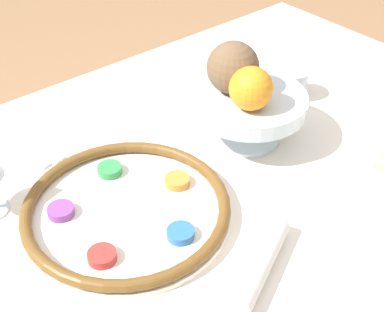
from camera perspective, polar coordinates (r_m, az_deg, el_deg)
The scene contains 8 objects.
seder_plate at distance 0.87m, azimuth -7.01°, elevation -5.62°, with size 0.34×0.34×0.03m.
fruit_stand at distance 1.00m, azimuth 6.09°, elevation 5.38°, with size 0.22×0.22×0.10m.
orange_fruit at distance 0.94m, azimuth 6.31°, elevation 7.17°, with size 0.08×0.08×0.08m.
coconut at distance 0.98m, azimuth 4.39°, elevation 9.39°, with size 0.10×0.10×0.10m.
napkin_roll at distance 0.79m, azimuth 7.12°, elevation -11.24°, with size 0.17×0.11×0.04m.
cup_mid at distance 1.17m, azimuth 10.48°, elevation 7.62°, with size 0.07×0.07×0.07m.
fork_left at distance 1.07m, azimuth -18.53°, elevation 0.96°, with size 0.06×0.20×0.01m.
fork_right at distance 1.08m, azimuth -17.11°, elevation 1.58°, with size 0.06×0.20×0.01m.
Camera 1 is at (-0.47, -0.49, 1.33)m, focal length 50.00 mm.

